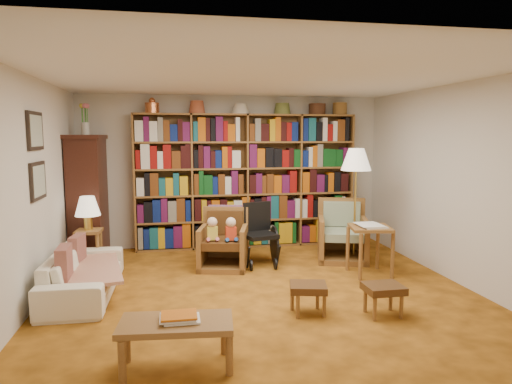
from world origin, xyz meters
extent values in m
plane|color=#BB6F1C|center=(0.00, 0.00, 0.00)|extent=(5.00, 5.00, 0.00)
plane|color=white|center=(0.00, 0.00, 2.50)|extent=(5.00, 5.00, 0.00)
plane|color=silver|center=(0.00, 2.50, 1.25)|extent=(5.00, 0.00, 5.00)
plane|color=silver|center=(0.00, -2.50, 1.25)|extent=(5.00, 0.00, 5.00)
plane|color=silver|center=(-2.50, 0.00, 1.25)|extent=(0.00, 5.00, 5.00)
plane|color=silver|center=(2.50, 0.00, 1.25)|extent=(0.00, 5.00, 5.00)
cube|color=brown|center=(0.20, 2.34, 1.10)|extent=(3.60, 0.30, 2.20)
cube|color=#37160F|center=(-2.25, 2.00, 0.90)|extent=(0.45, 0.90, 1.80)
cube|color=#37160F|center=(-2.25, 2.00, 1.83)|extent=(0.50, 0.95, 0.06)
cylinder|color=beige|center=(-2.25, 2.00, 1.95)|extent=(0.12, 0.12, 0.18)
cube|color=black|center=(-2.48, 0.30, 1.90)|extent=(0.03, 0.52, 0.42)
cube|color=gray|center=(-2.46, 0.30, 1.90)|extent=(0.01, 0.44, 0.34)
cube|color=black|center=(-2.48, 0.30, 1.35)|extent=(0.03, 0.52, 0.42)
cube|color=gray|center=(-2.46, 0.30, 1.35)|extent=(0.01, 0.44, 0.34)
imported|color=#F3EBCE|center=(-2.05, 0.34, 0.25)|extent=(1.75, 0.71, 0.51)
cube|color=beige|center=(-2.00, 0.34, 0.30)|extent=(0.92, 1.41, 0.04)
cube|color=maroon|center=(-2.18, 0.69, 0.45)|extent=(0.15, 0.36, 0.35)
cube|color=maroon|center=(-2.18, -0.01, 0.45)|extent=(0.14, 0.39, 0.38)
cube|color=brown|center=(-2.15, 1.32, 0.55)|extent=(0.35, 0.35, 0.04)
cylinder|color=brown|center=(-2.28, 1.19, 0.27)|extent=(0.05, 0.05, 0.53)
cylinder|color=brown|center=(-2.02, 1.19, 0.27)|extent=(0.05, 0.05, 0.53)
cylinder|color=brown|center=(-2.28, 1.45, 0.27)|extent=(0.05, 0.05, 0.53)
cylinder|color=brown|center=(-2.02, 1.45, 0.27)|extent=(0.05, 0.05, 0.53)
cylinder|color=gold|center=(-2.15, 1.32, 0.67)|extent=(0.11, 0.11, 0.19)
cone|color=white|center=(-2.15, 1.32, 0.90)|extent=(0.34, 0.34, 0.26)
cube|color=brown|center=(-0.33, 1.13, 0.04)|extent=(0.80, 0.82, 0.07)
cube|color=brown|center=(-0.63, 1.13, 0.29)|extent=(0.22, 0.68, 0.58)
cube|color=brown|center=(-0.03, 1.13, 0.29)|extent=(0.22, 0.68, 0.58)
cube|color=brown|center=(-0.33, 1.44, 0.41)|extent=(0.66, 0.23, 0.82)
cube|color=#513215|center=(-0.33, 1.11, 0.36)|extent=(0.63, 0.68, 0.11)
cube|color=#513215|center=(-0.33, 1.38, 0.60)|extent=(0.52, 0.21, 0.35)
cube|color=#B4303D|center=(-0.33, 1.47, 0.66)|extent=(0.51, 0.17, 0.36)
cube|color=brown|center=(1.46, 1.22, 0.04)|extent=(0.90, 0.92, 0.08)
cube|color=brown|center=(1.14, 1.22, 0.32)|extent=(0.28, 0.73, 0.63)
cube|color=brown|center=(1.79, 1.22, 0.32)|extent=(0.28, 0.73, 0.63)
cube|color=brown|center=(1.46, 1.55, 0.45)|extent=(0.71, 0.28, 0.89)
cube|color=#94A786|center=(1.46, 1.19, 0.40)|extent=(0.71, 0.76, 0.12)
cube|color=#94A786|center=(1.46, 1.48, 0.65)|extent=(0.56, 0.25, 0.38)
cube|color=black|center=(0.20, 1.19, 0.43)|extent=(0.53, 0.53, 0.06)
cube|color=black|center=(0.20, 1.40, 0.67)|extent=(0.43, 0.16, 0.43)
cylinder|color=black|center=(-0.04, 1.28, 0.27)|extent=(0.03, 0.53, 0.53)
cylinder|color=black|center=(0.44, 1.28, 0.27)|extent=(0.03, 0.53, 0.53)
cylinder|color=black|center=(0.03, 0.92, 0.08)|extent=(0.03, 0.15, 0.15)
cylinder|color=black|center=(0.37, 0.92, 0.08)|extent=(0.03, 0.15, 0.15)
cylinder|color=gold|center=(1.63, 1.18, 0.02)|extent=(0.28, 0.28, 0.03)
cylinder|color=gold|center=(1.63, 1.18, 0.70)|extent=(0.03, 0.03, 1.40)
cone|color=white|center=(1.63, 1.18, 1.50)|extent=(0.44, 0.44, 0.32)
cube|color=brown|center=(1.56, 0.47, 0.63)|extent=(0.60, 0.60, 0.04)
cylinder|color=brown|center=(1.34, 0.25, 0.31)|extent=(0.05, 0.05, 0.61)
cylinder|color=brown|center=(1.78, 0.25, 0.31)|extent=(0.05, 0.05, 0.61)
cylinder|color=brown|center=(1.34, 0.69, 0.31)|extent=(0.05, 0.05, 0.61)
cylinder|color=brown|center=(1.78, 0.69, 0.31)|extent=(0.05, 0.05, 0.61)
cube|color=white|center=(1.56, 0.47, 0.67)|extent=(0.37, 0.43, 0.03)
cube|color=#513215|center=(0.35, -0.69, 0.28)|extent=(0.44, 0.40, 0.08)
cylinder|color=brown|center=(0.21, -0.80, 0.12)|extent=(0.04, 0.04, 0.24)
cylinder|color=brown|center=(0.49, -0.80, 0.12)|extent=(0.04, 0.04, 0.24)
cylinder|color=brown|center=(0.21, -0.58, 0.12)|extent=(0.04, 0.04, 0.24)
cylinder|color=brown|center=(0.49, -0.58, 0.12)|extent=(0.04, 0.04, 0.24)
cube|color=#513215|center=(1.10, -0.88, 0.29)|extent=(0.39, 0.33, 0.08)
cylinder|color=brown|center=(0.96, -0.99, 0.12)|extent=(0.04, 0.04, 0.25)
cylinder|color=brown|center=(1.25, -0.99, 0.12)|extent=(0.04, 0.04, 0.25)
cylinder|color=brown|center=(0.96, -0.76, 0.12)|extent=(0.04, 0.04, 0.25)
cylinder|color=brown|center=(1.25, -0.76, 0.12)|extent=(0.04, 0.04, 0.25)
cube|color=brown|center=(-1.00, -1.59, 0.37)|extent=(0.93, 0.53, 0.05)
cylinder|color=brown|center=(-1.41, -1.77, 0.17)|extent=(0.06, 0.06, 0.34)
cylinder|color=brown|center=(-0.60, -1.77, 0.17)|extent=(0.06, 0.06, 0.34)
cylinder|color=brown|center=(-1.41, -1.41, 0.17)|extent=(0.06, 0.06, 0.34)
cylinder|color=brown|center=(-0.60, -1.41, 0.17)|extent=(0.06, 0.06, 0.34)
cube|color=brown|center=(-1.00, -1.59, 0.42)|extent=(0.30, 0.24, 0.05)
camera|label=1|loc=(-1.00, -5.09, 1.85)|focal=32.00mm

